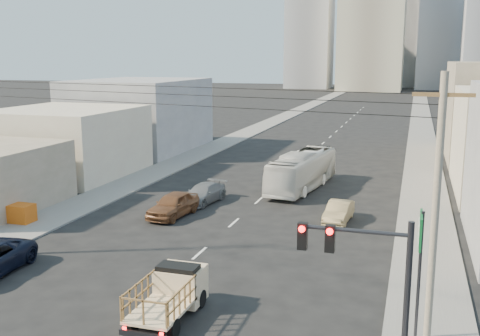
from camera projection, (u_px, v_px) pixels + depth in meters
The scene contains 19 objects.
ground at pixel (128, 317), 22.87m from camera, with size 420.00×420.00×0.00m, color black.
sidewalk_left at pixel (271, 122), 91.86m from camera, with size 3.50×180.00×0.12m, color slate.
sidewalk_right at pixel (421, 127), 84.98m from camera, with size 3.50×180.00×0.12m, color slate.
lane_dashes at pixel (327, 140), 72.51m from camera, with size 0.15×104.00×0.01m.
flatbed_pickup at pixel (170, 291), 22.71m from camera, with size 1.95×4.41×1.90m.
city_bus at pixel (302, 171), 45.12m from camera, with size 2.51×10.72×2.99m, color silver.
sedan_brown at pixel (173, 205), 37.28m from camera, with size 1.89×4.70×1.60m, color brown.
sedan_tan at pixel (339, 212), 36.14m from camera, with size 1.39×3.98×1.31m, color #937F56.
sedan_grey at pixel (203, 194), 40.89m from camera, with size 1.90×4.67×1.35m, color slate.
traffic_signal at pixel (370, 284), 15.94m from camera, with size 3.23×0.35×6.00m.
green_sign at pixel (420, 245), 20.28m from camera, with size 0.18×1.60×5.00m.
utility_pole at pixel (434, 227), 17.56m from camera, with size 1.80×0.24×10.00m.
overhead_wires at pixel (137, 94), 22.55m from camera, with size 23.01×5.02×0.72m.
crate_stack at pixel (19, 213), 35.69m from camera, with size 1.80×1.20×1.14m.
bldg_left_mid at pixel (67, 142), 50.33m from camera, with size 11.00×12.00×6.00m, color beige.
bldg_left_far at pixel (139, 115), 64.33m from camera, with size 12.00×16.00×8.00m, color gray.
midrise_ne at pixel (443, 29), 187.02m from camera, with size 16.00×16.00×40.00m, color gray.
midrise_nw at pixel (310, 39), 195.80m from camera, with size 15.00×15.00×34.00m, color gray.
midrise_back at pixel (407, 26), 204.20m from camera, with size 18.00×18.00×44.00m, color gray.
Camera 1 is at (10.72, -18.93, 10.37)m, focal length 42.00 mm.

